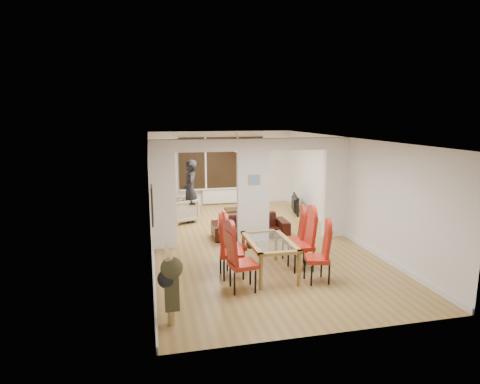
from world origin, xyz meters
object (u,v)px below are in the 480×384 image
object	(u,v)px
dining_chair_ra	(317,255)
television	(292,204)
person	(190,191)
dining_chair_la	(243,260)
dining_chair_lb	(232,249)
dining_chair_rc	(294,237)
dining_chair_lc	(234,243)
dining_chair_rb	(301,242)
bowl	(239,208)
bottle	(243,205)
dining_table	(269,257)
coffee_table	(243,212)
armchair	(182,210)
sofa	(250,226)

from	to	relation	value
dining_chair_ra	television	bearing A→B (deg)	89.33
person	dining_chair_la	bearing A→B (deg)	5.85
dining_chair_lb	dining_chair_rc	size ratio (longest dim) A/B	1.06
dining_chair_la	person	bearing A→B (deg)	86.83
dining_chair_rc	person	size ratio (longest dim) A/B	0.59
dining_chair_lb	dining_chair_rc	world-z (taller)	dining_chair_lb
dining_chair_lc	person	xyz separation A→B (m)	(-0.50, 3.90, 0.40)
dining_chair_lb	dining_chair_ra	size ratio (longest dim) A/B	1.06
person	dining_chair_lb	bearing A→B (deg)	5.61
dining_chair_la	dining_chair_rc	distance (m)	1.87
dining_chair_rb	television	distance (m)	4.86
television	bowl	bearing A→B (deg)	102.83
person	bottle	bearing A→B (deg)	97.90
dining_table	dining_chair_ra	xyz separation A→B (m)	(0.78, -0.58, 0.19)
dining_chair_rc	bottle	xyz separation A→B (m)	(-0.22, 4.00, -0.16)
dining_chair_la	coffee_table	distance (m)	5.45
dining_chair_lc	bottle	bearing A→B (deg)	63.88
dining_chair_ra	television	distance (m)	5.46
coffee_table	bottle	distance (m)	0.27
dining_chair_ra	dining_chair_rc	world-z (taller)	dining_chair_rc
bowl	dining_chair_rc	bearing A→B (deg)	-85.87
bottle	armchair	bearing A→B (deg)	-175.42
dining_chair_la	bottle	xyz separation A→B (m)	(1.21, 5.21, -0.20)
dining_chair_lb	dining_chair_rc	distance (m)	1.61
sofa	dining_chair_lb	bearing A→B (deg)	-111.40
sofa	dining_chair_ra	bearing A→B (deg)	-79.73
dining_chair_lb	sofa	world-z (taller)	dining_chair_lb
coffee_table	person	bearing A→B (deg)	-170.31
dining_chair_ra	sofa	size ratio (longest dim) A/B	0.55
bottle	person	bearing A→B (deg)	-172.97
person	television	bearing A→B (deg)	96.17
dining_chair_la	dining_chair_ra	xyz separation A→B (m)	(1.47, 0.05, -0.04)
dining_chair_rb	television	bearing A→B (deg)	74.81
dining_chair_lc	bowl	world-z (taller)	dining_chair_lc
dining_table	bowl	world-z (taller)	dining_table
coffee_table	bottle	world-z (taller)	bottle
person	coffee_table	world-z (taller)	person
coffee_table	dining_chair_rb	bearing A→B (deg)	-87.93
dining_chair_rc	coffee_table	xyz separation A→B (m)	(-0.19, 4.08, -0.42)
dining_chair_lb	armchair	xyz separation A→B (m)	(-0.63, 4.42, -0.21)
bowl	dining_table	bearing A→B (deg)	-95.31
dining_chair_la	sofa	size ratio (longest dim) A/B	0.58
person	television	xyz separation A→B (m)	(3.34, 0.31, -0.63)
dining_chair_lb	coffee_table	distance (m)	4.86
dining_chair_rc	sofa	world-z (taller)	dining_chair_rc
dining_table	dining_chair_la	size ratio (longest dim) A/B	1.29
dining_chair_rb	bottle	distance (m)	4.52
dining_chair_la	bowl	distance (m)	5.44
person	bowl	xyz separation A→B (m)	(1.57, 0.31, -0.65)
television	coffee_table	size ratio (longest dim) A/B	0.96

